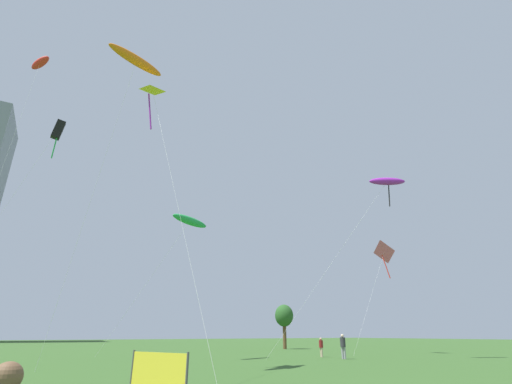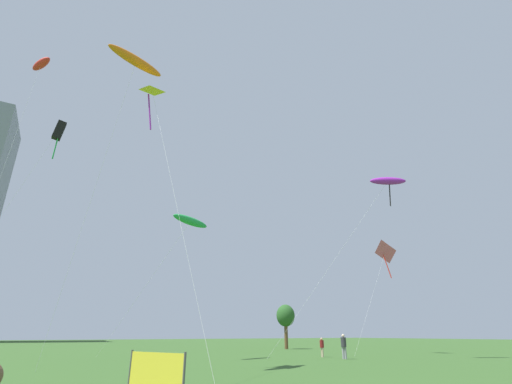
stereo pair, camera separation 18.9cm
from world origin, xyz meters
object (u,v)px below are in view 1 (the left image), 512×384
at_px(kite_flying_1, 384,253).
at_px(kite_flying_4, 190,221).
at_px(kite_flying_0, 40,63).
at_px(person_standing_1, 321,346).
at_px(kite_flying_2, 387,182).
at_px(person_standing_0, 343,345).
at_px(kite_flying_6, 136,61).
at_px(kite_flying_5, 152,93).
at_px(park_tree_0, 284,316).
at_px(kite_flying_3, 58,131).
at_px(event_banner, 158,371).

xyz_separation_m(kite_flying_1, kite_flying_4, (-22.26, 2.17, 0.75)).
bearing_deg(kite_flying_4, kite_flying_0, 163.72).
distance_m(person_standing_1, kite_flying_2, 15.93).
xyz_separation_m(person_standing_0, kite_flying_2, (3.97, -3.34, 13.97)).
height_order(person_standing_0, kite_flying_6, kite_flying_6).
height_order(kite_flying_1, kite_flying_5, kite_flying_5).
bearing_deg(kite_flying_1, park_tree_0, 98.52).
bearing_deg(person_standing_1, park_tree_0, -14.33).
relative_size(person_standing_0, park_tree_0, 0.33).
bearing_deg(person_standing_0, kite_flying_2, 21.78).
relative_size(kite_flying_5, park_tree_0, 3.20).
distance_m(person_standing_0, park_tree_0, 21.27).
bearing_deg(kite_flying_6, kite_flying_3, 109.12).
bearing_deg(park_tree_0, person_standing_0, -113.13).
bearing_deg(event_banner, park_tree_0, 47.76).
bearing_deg(kite_flying_2, person_standing_0, 139.91).
distance_m(kite_flying_6, park_tree_0, 37.92).
bearing_deg(kite_flying_0, kite_flying_2, -23.71).
bearing_deg(kite_flying_4, event_banner, -113.63).
bearing_deg(park_tree_0, kite_flying_5, -141.03).
bearing_deg(event_banner, kite_flying_0, 109.78).
bearing_deg(park_tree_0, kite_flying_4, -145.17).
height_order(kite_flying_3, kite_flying_5, kite_flying_3).
xyz_separation_m(kite_flying_1, park_tree_0, (-2.40, 16.00, -6.16)).
distance_m(person_standing_0, kite_flying_2, 14.91).
distance_m(kite_flying_3, kite_flying_5, 11.90).
relative_size(kite_flying_0, event_banner, 9.74).
xyz_separation_m(kite_flying_2, kite_flying_3, (-26.86, 12.33, 3.25)).
relative_size(kite_flying_4, kite_flying_6, 0.57).
xyz_separation_m(kite_flying_2, kite_flying_4, (-15.57, 8.88, -4.01)).
xyz_separation_m(person_standing_0, kite_flying_0, (-25.45, 9.58, 23.77)).
xyz_separation_m(kite_flying_4, kite_flying_6, (-7.56, -7.30, 8.55)).
bearing_deg(person_standing_1, kite_flying_3, 87.21).
bearing_deg(event_banner, kite_flying_1, 24.71).
bearing_deg(event_banner, kite_flying_3, 103.30).
bearing_deg(kite_flying_5, person_standing_1, 14.70).
xyz_separation_m(person_standing_1, kite_flying_1, (10.36, 0.34, 9.39)).
relative_size(kite_flying_1, event_banner, 4.31).
bearing_deg(park_tree_0, kite_flying_6, -142.39).
height_order(kite_flying_2, kite_flying_3, kite_flying_3).
height_order(kite_flying_3, event_banner, kite_flying_3).
height_order(person_standing_1, kite_flying_6, kite_flying_6).
distance_m(kite_flying_2, event_banner, 27.40).
xyz_separation_m(kite_flying_3, kite_flying_4, (11.29, -3.46, -7.26)).
xyz_separation_m(kite_flying_3, kite_flying_5, (5.08, -10.73, -0.84)).
xyz_separation_m(kite_flying_0, kite_flying_5, (7.63, -11.31, -7.39)).
bearing_deg(park_tree_0, kite_flying_3, -161.59).
distance_m(person_standing_1, kite_flying_1, 13.98).
bearing_deg(kite_flying_0, person_standing_1, -14.29).
bearing_deg(person_standing_1, event_banner, 136.50).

